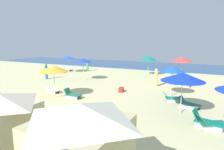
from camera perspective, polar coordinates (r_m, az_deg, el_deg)
ground_plane at (r=11.33m, az=-23.83°, el=-12.16°), size 60.00×60.00×0.00m
ocean at (r=32.91m, az=10.51°, el=2.86°), size 60.00×10.27×0.12m
cabana_2 at (r=7.32m, az=-30.42°, el=-14.10°), size 2.32×2.24×2.53m
umbrella_0 at (r=11.44m, az=20.51°, el=-0.49°), size 2.46×2.46×2.40m
lounge_chair_0_0 at (r=12.99m, az=21.97°, el=-8.06°), size 1.52×1.11×0.62m
umbrella_1 at (r=20.26m, az=-8.71°, el=4.40°), size 1.91×1.91×2.36m
lounge_chair_2_0 at (r=10.52m, az=26.63°, el=-12.43°), size 1.52×0.89×0.80m
lounge_chair_2_1 at (r=10.50m, az=27.63°, el=-12.75°), size 1.56×1.20×0.69m
umbrella_3 at (r=25.78m, az=-13.02°, el=5.11°), size 2.05×2.05×2.17m
lounge_chair_3_0 at (r=25.95m, az=-15.67°, el=1.19°), size 1.44×1.02×0.69m
lounge_chair_3_1 at (r=27.46m, az=-12.88°, el=1.77°), size 1.46×1.11×0.70m
umbrella_4 at (r=14.44m, az=-17.17°, el=1.85°), size 2.20×2.20×2.39m
lounge_chair_4_0 at (r=14.30m, az=-11.88°, el=-5.81°), size 1.25×0.63×0.69m
lounge_chair_4_1 at (r=16.26m, az=-17.43°, el=-4.24°), size 1.43×0.89×0.60m
umbrella_5 at (r=14.90m, az=17.68°, el=1.72°), size 1.91×1.91×2.28m
lounge_chair_5_0 at (r=13.97m, az=17.73°, el=-6.59°), size 1.38×0.98×0.59m
umbrella_6 at (r=23.43m, az=10.92°, el=4.99°), size 2.02×2.02×2.36m
umbrella_7 at (r=19.88m, az=20.23°, el=4.51°), size 2.01×2.01×2.65m
lounge_chair_7_0 at (r=18.92m, az=20.47°, el=-2.40°), size 1.38×0.82×0.70m
beachgoer_0 at (r=17.91m, az=13.15°, el=-0.88°), size 0.33×0.33×1.67m
beachgoer_1 at (r=26.66m, az=-7.44°, el=2.82°), size 0.46×0.46×1.66m
beachgoer_2 at (r=22.05m, az=-19.22°, el=0.93°), size 0.43×0.43×1.71m
cooler_box_0 at (r=15.70m, az=2.79°, el=-4.45°), size 0.41×0.59×0.36m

